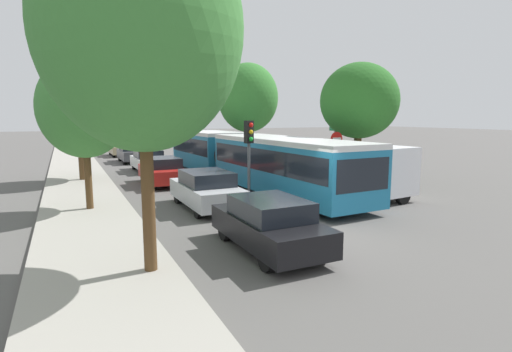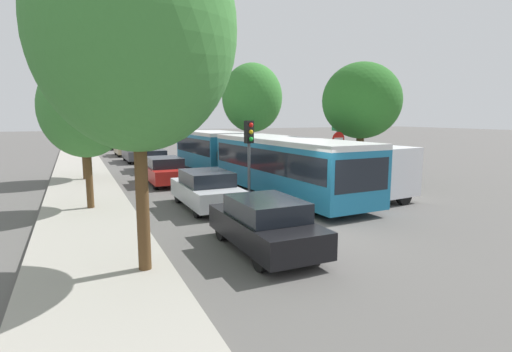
% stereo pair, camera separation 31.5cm
% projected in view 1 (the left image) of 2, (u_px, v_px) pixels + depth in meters
% --- Properties ---
extents(ground_plane, '(200.00, 200.00, 0.00)m').
position_uv_depth(ground_plane, '(311.00, 234.00, 12.20)').
color(ground_plane, '#565451').
extents(kerb_strip_left, '(3.20, 49.98, 0.14)m').
position_uv_depth(kerb_strip_left, '(75.00, 168.00, 27.40)').
color(kerb_strip_left, '#9E998E').
rests_on(kerb_strip_left, ground).
extents(articulated_bus, '(3.41, 17.70, 2.61)m').
position_uv_depth(articulated_bus, '(247.00, 156.00, 21.07)').
color(articulated_bus, teal).
rests_on(articulated_bus, ground).
extents(city_bus_rear, '(2.98, 11.36, 2.42)m').
position_uv_depth(city_bus_rear, '(108.00, 135.00, 46.80)').
color(city_bus_rear, silver).
rests_on(city_bus_rear, ground).
extents(queued_car_black, '(1.76, 4.12, 1.43)m').
position_uv_depth(queued_car_black, '(269.00, 224.00, 10.62)').
color(queued_car_black, black).
rests_on(queued_car_black, ground).
extents(queued_car_silver, '(1.82, 4.26, 1.48)m').
position_uv_depth(queued_car_silver, '(206.00, 189.00, 15.52)').
color(queued_car_silver, '#B7BABF').
rests_on(queued_car_silver, ground).
extents(queued_car_red, '(1.78, 4.15, 1.44)m').
position_uv_depth(queued_car_red, '(162.00, 171.00, 20.94)').
color(queued_car_red, '#B21E19').
rests_on(queued_car_red, ground).
extents(queued_car_white, '(1.73, 4.04, 1.40)m').
position_uv_depth(queued_car_white, '(148.00, 160.00, 26.14)').
color(queued_car_white, white).
rests_on(queued_car_white, ground).
extents(queued_car_graphite, '(1.81, 4.23, 1.47)m').
position_uv_depth(queued_car_graphite, '(132.00, 153.00, 31.22)').
color(queued_car_graphite, '#47474C').
rests_on(queued_car_graphite, ground).
extents(queued_car_tan, '(1.72, 4.02, 1.39)m').
position_uv_depth(queued_car_tan, '(120.00, 148.00, 36.24)').
color(queued_car_tan, tan).
rests_on(queued_car_tan, ground).
extents(white_van, '(5.18, 2.48, 2.31)m').
position_uv_depth(white_van, '(363.00, 174.00, 16.15)').
color(white_van, silver).
rests_on(white_van, ground).
extents(traffic_light, '(0.36, 0.39, 3.40)m').
position_uv_depth(traffic_light, '(249.00, 143.00, 15.92)').
color(traffic_light, '#56595E').
rests_on(traffic_light, ground).
extents(no_entry_sign, '(0.70, 0.08, 2.82)m').
position_uv_depth(no_entry_sign, '(336.00, 151.00, 19.58)').
color(no_entry_sign, '#56595E').
rests_on(no_entry_sign, ground).
extents(direction_sign_post, '(0.35, 1.38, 3.60)m').
position_uv_depth(direction_sign_post, '(335.00, 136.00, 20.57)').
color(direction_sign_post, '#56595E').
rests_on(direction_sign_post, ground).
extents(tree_left_near, '(4.25, 4.25, 7.95)m').
position_uv_depth(tree_left_near, '(142.00, 34.00, 8.22)').
color(tree_left_near, '#51381E').
rests_on(tree_left_near, ground).
extents(tree_left_mid, '(3.21, 3.21, 5.69)m').
position_uv_depth(tree_left_mid, '(84.00, 108.00, 14.44)').
color(tree_left_mid, '#51381E').
rests_on(tree_left_mid, ground).
extents(tree_left_far, '(3.87, 3.87, 5.60)m').
position_uv_depth(tree_left_far, '(78.00, 114.00, 21.29)').
color(tree_left_far, '#51381E').
rests_on(tree_left_far, ground).
extents(tree_right_near, '(3.93, 3.93, 6.25)m').
position_uv_depth(tree_right_near, '(359.00, 101.00, 20.10)').
color(tree_right_near, '#51381E').
rests_on(tree_right_near, ground).
extents(tree_right_mid, '(4.69, 4.69, 7.67)m').
position_uv_depth(tree_right_mid, '(248.00, 98.00, 31.10)').
color(tree_right_mid, '#51381E').
rests_on(tree_right_mid, ground).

